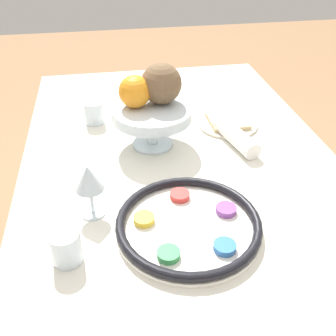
{
  "coord_description": "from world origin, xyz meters",
  "views": [
    {
      "loc": [
        -0.77,
        0.18,
        1.31
      ],
      "look_at": [
        0.01,
        0.05,
        0.76
      ],
      "focal_mm": 42.0,
      "sensor_mm": 36.0,
      "label": 1
    }
  ],
  "objects_px": {
    "fruit_stand": "(152,116)",
    "coconut": "(161,84)",
    "napkin_roll": "(235,136)",
    "cup_mid": "(66,247)",
    "cup_near": "(94,113)",
    "seder_plate": "(189,224)",
    "orange_fruit": "(135,92)",
    "wine_glass": "(89,180)",
    "bread_plate": "(227,123)"
  },
  "relations": [
    {
      "from": "wine_glass",
      "to": "cup_mid",
      "type": "relative_size",
      "value": 1.84
    },
    {
      "from": "fruit_stand",
      "to": "bread_plate",
      "type": "bearing_deg",
      "value": -72.07
    },
    {
      "from": "seder_plate",
      "to": "coconut",
      "type": "height_order",
      "value": "coconut"
    },
    {
      "from": "fruit_stand",
      "to": "cup_near",
      "type": "distance_m",
      "value": 0.24
    },
    {
      "from": "seder_plate",
      "to": "napkin_roll",
      "type": "relative_size",
      "value": 1.57
    },
    {
      "from": "napkin_roll",
      "to": "cup_mid",
      "type": "relative_size",
      "value": 2.83
    },
    {
      "from": "bread_plate",
      "to": "cup_mid",
      "type": "height_order",
      "value": "cup_mid"
    },
    {
      "from": "napkin_roll",
      "to": "cup_mid",
      "type": "bearing_deg",
      "value": 128.89
    },
    {
      "from": "wine_glass",
      "to": "cup_mid",
      "type": "height_order",
      "value": "wine_glass"
    },
    {
      "from": "fruit_stand",
      "to": "coconut",
      "type": "xyz_separation_m",
      "value": [
        0.03,
        -0.03,
        0.08
      ]
    },
    {
      "from": "cup_near",
      "to": "cup_mid",
      "type": "distance_m",
      "value": 0.57
    },
    {
      "from": "bread_plate",
      "to": "coconut",
      "type": "bearing_deg",
      "value": 102.65
    },
    {
      "from": "wine_glass",
      "to": "cup_mid",
      "type": "bearing_deg",
      "value": 159.02
    },
    {
      "from": "seder_plate",
      "to": "orange_fruit",
      "type": "distance_m",
      "value": 0.41
    },
    {
      "from": "orange_fruit",
      "to": "napkin_roll",
      "type": "distance_m",
      "value": 0.31
    },
    {
      "from": "napkin_roll",
      "to": "cup_mid",
      "type": "height_order",
      "value": "cup_mid"
    },
    {
      "from": "coconut",
      "to": "cup_mid",
      "type": "relative_size",
      "value": 1.59
    },
    {
      "from": "orange_fruit",
      "to": "coconut",
      "type": "relative_size",
      "value": 0.78
    },
    {
      "from": "seder_plate",
      "to": "fruit_stand",
      "type": "relative_size",
      "value": 1.41
    },
    {
      "from": "fruit_stand",
      "to": "coconut",
      "type": "height_order",
      "value": "coconut"
    },
    {
      "from": "seder_plate",
      "to": "cup_near",
      "type": "relative_size",
      "value": 4.45
    },
    {
      "from": "fruit_stand",
      "to": "napkin_roll",
      "type": "height_order",
      "value": "fruit_stand"
    },
    {
      "from": "napkin_roll",
      "to": "coconut",
      "type": "bearing_deg",
      "value": 72.87
    },
    {
      "from": "fruit_stand",
      "to": "bread_plate",
      "type": "height_order",
      "value": "fruit_stand"
    },
    {
      "from": "seder_plate",
      "to": "fruit_stand",
      "type": "xyz_separation_m",
      "value": [
        0.36,
        0.03,
        0.08
      ]
    },
    {
      "from": "coconut",
      "to": "cup_mid",
      "type": "xyz_separation_m",
      "value": [
        -0.43,
        0.26,
        -0.14
      ]
    },
    {
      "from": "seder_plate",
      "to": "cup_mid",
      "type": "relative_size",
      "value": 4.45
    },
    {
      "from": "cup_mid",
      "to": "bread_plate",
      "type": "bearing_deg",
      "value": -44.37
    },
    {
      "from": "fruit_stand",
      "to": "cup_near",
      "type": "relative_size",
      "value": 3.15
    },
    {
      "from": "fruit_stand",
      "to": "orange_fruit",
      "type": "xyz_separation_m",
      "value": [
        0.02,
        0.04,
        0.07
      ]
    },
    {
      "from": "coconut",
      "to": "bread_plate",
      "type": "distance_m",
      "value": 0.28
    },
    {
      "from": "seder_plate",
      "to": "coconut",
      "type": "xyz_separation_m",
      "value": [
        0.39,
        -0.0,
        0.16
      ]
    },
    {
      "from": "fruit_stand",
      "to": "napkin_roll",
      "type": "relative_size",
      "value": 1.11
    },
    {
      "from": "seder_plate",
      "to": "wine_glass",
      "type": "relative_size",
      "value": 2.42
    },
    {
      "from": "orange_fruit",
      "to": "coconut",
      "type": "distance_m",
      "value": 0.08
    },
    {
      "from": "bread_plate",
      "to": "cup_near",
      "type": "distance_m",
      "value": 0.42
    },
    {
      "from": "cup_near",
      "to": "seder_plate",
      "type": "bearing_deg",
      "value": -160.05
    },
    {
      "from": "napkin_roll",
      "to": "orange_fruit",
      "type": "bearing_deg",
      "value": 79.87
    },
    {
      "from": "bread_plate",
      "to": "napkin_roll",
      "type": "height_order",
      "value": "napkin_roll"
    },
    {
      "from": "fruit_stand",
      "to": "cup_near",
      "type": "bearing_deg",
      "value": 44.53
    },
    {
      "from": "napkin_roll",
      "to": "cup_mid",
      "type": "xyz_separation_m",
      "value": [
        -0.37,
        0.46,
        0.01
      ]
    },
    {
      "from": "cup_near",
      "to": "fruit_stand",
      "type": "bearing_deg",
      "value": -135.47
    },
    {
      "from": "cup_mid",
      "to": "napkin_roll",
      "type": "bearing_deg",
      "value": -51.11
    },
    {
      "from": "bread_plate",
      "to": "napkin_roll",
      "type": "relative_size",
      "value": 0.95
    },
    {
      "from": "wine_glass",
      "to": "fruit_stand",
      "type": "relative_size",
      "value": 0.58
    },
    {
      "from": "coconut",
      "to": "bread_plate",
      "type": "height_order",
      "value": "coconut"
    },
    {
      "from": "fruit_stand",
      "to": "coconut",
      "type": "bearing_deg",
      "value": -44.9
    },
    {
      "from": "orange_fruit",
      "to": "napkin_roll",
      "type": "relative_size",
      "value": 0.44
    },
    {
      "from": "napkin_roll",
      "to": "seder_plate",
      "type": "bearing_deg",
      "value": 147.58
    },
    {
      "from": "seder_plate",
      "to": "bread_plate",
      "type": "xyz_separation_m",
      "value": [
        0.44,
        -0.22,
        -0.01
      ]
    }
  ]
}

